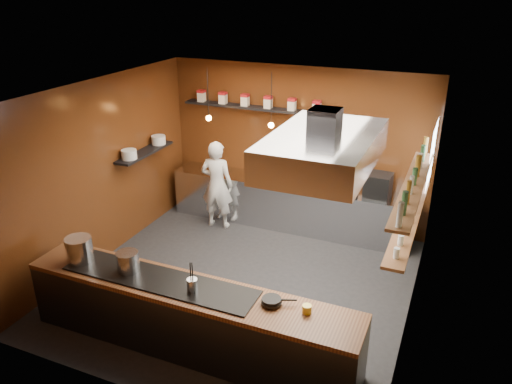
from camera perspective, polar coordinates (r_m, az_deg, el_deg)
The scene contains 26 objects.
floor at distance 7.96m, azimuth -1.64°, elevation -10.39°, with size 5.00×5.00×0.00m, color black.
back_wall at distance 9.42m, azimuth 4.61°, elevation 5.18°, with size 5.00×5.00×0.00m, color #3E210B.
left_wall at distance 8.52m, azimuth -17.25°, elevation 2.21°, with size 5.00×5.00×0.00m, color #3E210B.
right_wall at distance 6.68m, azimuth 18.15°, elevation -3.80°, with size 5.00×5.00×0.00m, color #443F26.
ceiling at distance 6.78m, azimuth -1.94°, elevation 11.25°, with size 5.00×5.00×0.00m, color silver.
window_pane at distance 8.11m, azimuth 19.46°, elevation 3.88°, with size 1.00×1.00×0.00m, color white.
prep_counter at distance 9.50m, azimuth 3.77°, elevation -1.42°, with size 4.60×0.65×0.90m, color silver.
pass_counter at distance 6.54m, azimuth -7.74°, elevation -14.04°, with size 4.40×0.72×0.94m.
tin_shelf at distance 9.41m, azimuth -0.79°, elevation 9.67°, with size 2.60×0.26×0.04m, color black.
plate_shelf at distance 9.15m, azimuth -12.58°, elevation 4.47°, with size 0.30×1.40×0.04m, color black.
bottle_shelf_upper at distance 6.79m, azimuth 17.53°, elevation 0.65°, with size 0.26×2.80×0.04m, color brown.
bottle_shelf_lower at distance 6.98m, azimuth 17.07°, elevation -2.92°, with size 0.26×2.80×0.04m, color brown.
extractor_hood at distance 6.11m, azimuth 7.70°, elevation 4.90°, with size 1.20×2.00×0.72m.
pendant_left at distance 9.06m, azimuth -5.43°, elevation 8.72°, with size 0.10×0.10×0.95m.
pendant_right at distance 8.57m, azimuth 1.74°, elevation 7.97°, with size 0.10×0.10×0.95m.
storage_tins at distance 9.32m, azimuth 0.06°, elevation 10.37°, with size 2.43×0.13×0.22m.
plate_stacks at distance 9.12m, azimuth -12.63°, elevation 5.06°, with size 0.26×1.16×0.16m.
bottles at distance 6.74m, azimuth 17.67°, elevation 1.75°, with size 0.06×2.66×0.24m.
wine_glasses at distance 6.94m, azimuth 17.15°, elevation -2.28°, with size 0.07×2.37×0.13m.
stockpot_large at distance 7.03m, azimuth -19.54°, elevation -6.21°, with size 0.35×0.35×0.34m, color silver.
stockpot_small at distance 6.63m, azimuth -14.43°, elevation -7.72°, with size 0.29×0.29×0.27m, color #B4B6BB.
utensil_crock at distance 6.12m, azimuth -7.30°, elevation -10.51°, with size 0.13×0.13×0.17m, color silver.
frying_pan at distance 5.91m, azimuth 1.84°, elevation -12.31°, with size 0.40×0.25×0.06m.
butter_jar at distance 5.81m, azimuth 5.84°, elevation -13.17°, with size 0.11×0.11×0.10m, color yellow.
espresso_machine at distance 8.84m, azimuth 13.77°, elevation 0.69°, with size 0.43×0.41×0.43m, color black.
chef at distance 9.37m, azimuth -4.48°, elevation 0.84°, with size 0.62×0.41×1.70m, color white.
Camera 1 is at (2.80, -6.01, 4.40)m, focal length 35.00 mm.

